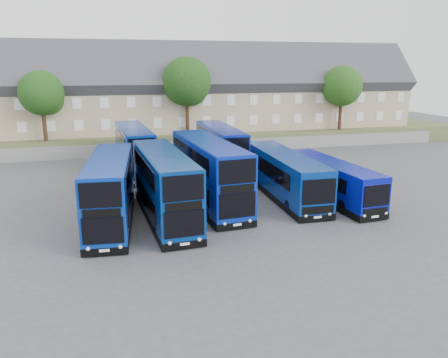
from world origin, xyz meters
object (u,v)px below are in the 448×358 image
(coach_east_a, at_px, (284,176))
(tree_west, at_px, (43,95))
(tree_mid, at_px, (188,84))
(dd_front_left, at_px, (111,192))
(tree_far, at_px, (356,83))
(tree_east, at_px, (343,88))
(dd_front_mid, at_px, (164,187))

(coach_east_a, bearing_deg, tree_west, 135.31)
(tree_west, distance_m, tree_mid, 16.04)
(dd_front_left, xyz_separation_m, tree_far, (35.31, 30.25, 5.58))
(coach_east_a, bearing_deg, tree_east, 52.62)
(dd_front_mid, bearing_deg, coach_east_a, 12.44)
(coach_east_a, relative_size, tree_far, 1.46)
(coach_east_a, xyz_separation_m, tree_far, (22.08, 27.35, 6.04))
(coach_east_a, height_order, tree_mid, tree_mid)
(dd_front_left, xyz_separation_m, tree_west, (-6.69, 23.25, 4.91))
(dd_front_mid, bearing_deg, tree_west, 109.60)
(dd_front_mid, bearing_deg, tree_mid, 72.17)
(coach_east_a, distance_m, tree_far, 35.67)
(coach_east_a, height_order, tree_west, tree_west)
(tree_west, bearing_deg, dd_front_left, -73.95)
(tree_mid, distance_m, tree_far, 26.80)
(tree_mid, bearing_deg, tree_far, 14.04)
(dd_front_mid, relative_size, tree_west, 1.51)
(tree_west, xyz_separation_m, tree_far, (42.00, 7.00, 0.68))
(dd_front_left, distance_m, tree_far, 46.83)
(tree_west, height_order, tree_east, tree_east)
(dd_front_mid, height_order, coach_east_a, dd_front_mid)
(tree_west, bearing_deg, tree_mid, 1.79)
(tree_mid, distance_m, tree_east, 20.02)
(dd_front_mid, distance_m, tree_mid, 25.13)
(tree_far, bearing_deg, tree_west, -170.54)
(tree_mid, xyz_separation_m, tree_east, (20.00, -0.50, -0.68))
(tree_far, bearing_deg, dd_front_mid, -136.46)
(tree_west, bearing_deg, tree_far, 9.46)
(coach_east_a, relative_size, tree_mid, 1.38)
(dd_front_mid, height_order, tree_far, tree_far)
(dd_front_mid, height_order, tree_west, tree_west)
(tree_west, xyz_separation_m, tree_east, (36.00, 0.00, 0.34))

